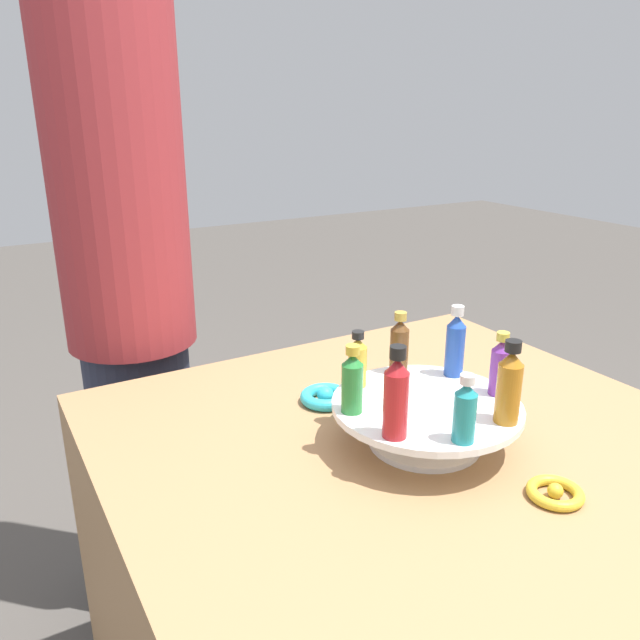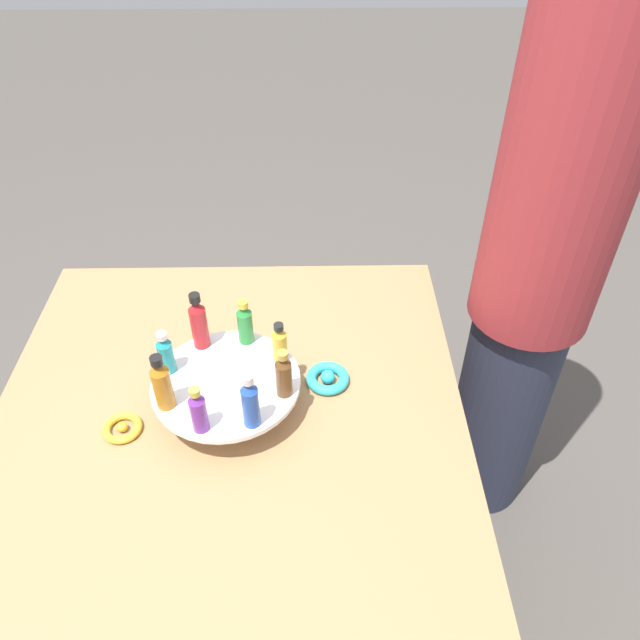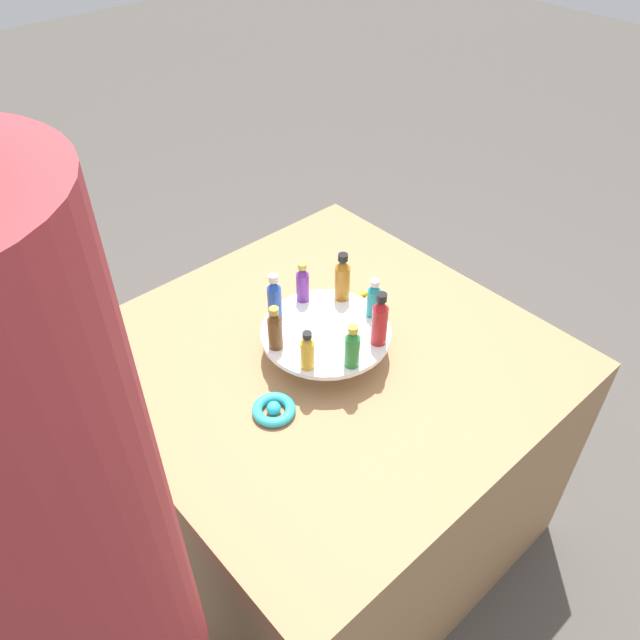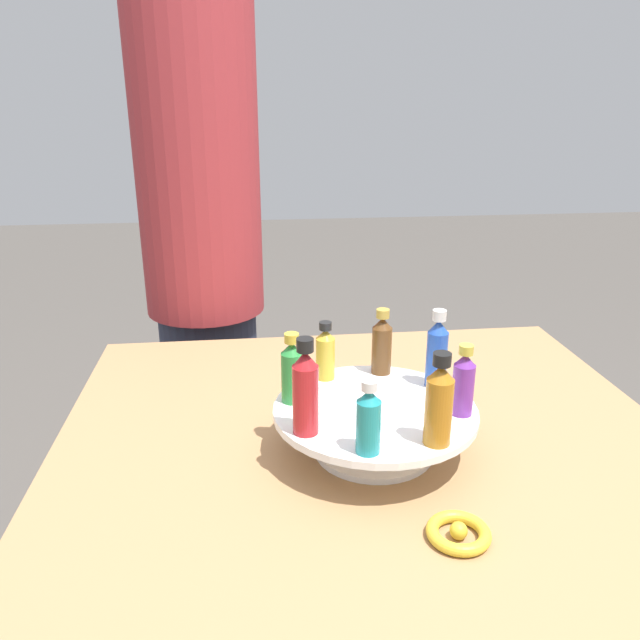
{
  "view_description": "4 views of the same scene",
  "coord_description": "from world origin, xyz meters",
  "px_view_note": "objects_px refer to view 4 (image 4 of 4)",
  "views": [
    {
      "loc": [
        0.63,
        0.72,
        1.29
      ],
      "look_at": [
        0.09,
        -0.21,
        0.92
      ],
      "focal_mm": 35.0,
      "sensor_mm": 36.0,
      "label": 1
    },
    {
      "loc": [
        -0.92,
        -0.18,
        1.8
      ],
      "look_at": [
        0.08,
        -0.2,
        0.92
      ],
      "focal_mm": 35.0,
      "sensor_mm": 36.0,
      "label": 2
    },
    {
      "loc": [
        0.83,
        -0.76,
        1.84
      ],
      "look_at": [
        0.01,
        -0.03,
        0.88
      ],
      "focal_mm": 35.0,
      "sensor_mm": 36.0,
      "label": 3
    },
    {
      "loc": [
        0.18,
        0.85,
        1.28
      ],
      "look_at": [
        0.07,
        -0.16,
        0.91
      ],
      "focal_mm": 35.0,
      "sensor_mm": 36.0,
      "label": 4
    }
  ],
  "objects_px": {
    "bottle_green": "(292,371)",
    "bottle_gold": "(325,353)",
    "ribbon_bow_teal": "(317,386)",
    "bottle_blue": "(437,352)",
    "bottle_brown": "(382,344)",
    "display_stand": "(375,422)",
    "bottle_teal": "(369,420)",
    "bottle_red": "(305,390)",
    "ribbon_bow_gold": "(458,533)",
    "bottle_amber": "(439,403)",
    "person_figure": "(203,252)",
    "bottle_purple": "(463,383)"
  },
  "relations": [
    {
      "from": "display_stand",
      "to": "person_figure",
      "type": "bearing_deg",
      "value": -67.69
    },
    {
      "from": "person_figure",
      "to": "bottle_red",
      "type": "bearing_deg",
      "value": -9.05
    },
    {
      "from": "bottle_blue",
      "to": "bottle_brown",
      "type": "xyz_separation_m",
      "value": [
        0.08,
        -0.06,
        -0.01
      ]
    },
    {
      "from": "bottle_blue",
      "to": "bottle_teal",
      "type": "relative_size",
      "value": 1.25
    },
    {
      "from": "display_stand",
      "to": "bottle_blue",
      "type": "height_order",
      "value": "bottle_blue"
    },
    {
      "from": "bottle_red",
      "to": "bottle_teal",
      "type": "relative_size",
      "value": 1.36
    },
    {
      "from": "bottle_red",
      "to": "bottle_teal",
      "type": "height_order",
      "value": "bottle_red"
    },
    {
      "from": "ribbon_bow_teal",
      "to": "person_figure",
      "type": "relative_size",
      "value": 0.06
    },
    {
      "from": "bottle_green",
      "to": "bottle_gold",
      "type": "bearing_deg",
      "value": -128.27
    },
    {
      "from": "bottle_red",
      "to": "ribbon_bow_teal",
      "type": "distance_m",
      "value": 0.32
    },
    {
      "from": "bottle_purple",
      "to": "bottle_blue",
      "type": "distance_m",
      "value": 0.1
    },
    {
      "from": "ribbon_bow_gold",
      "to": "person_figure",
      "type": "distance_m",
      "value": 1.04
    },
    {
      "from": "bottle_blue",
      "to": "bottle_brown",
      "type": "height_order",
      "value": "bottle_blue"
    },
    {
      "from": "bottle_teal",
      "to": "ribbon_bow_gold",
      "type": "bearing_deg",
      "value": 137.64
    },
    {
      "from": "bottle_purple",
      "to": "bottle_brown",
      "type": "distance_m",
      "value": 0.19
    },
    {
      "from": "bottle_gold",
      "to": "display_stand",
      "type": "bearing_deg",
      "value": 119.23
    },
    {
      "from": "bottle_red",
      "to": "ribbon_bow_gold",
      "type": "xyz_separation_m",
      "value": [
        -0.18,
        0.16,
        -0.14
      ]
    },
    {
      "from": "bottle_amber",
      "to": "bottle_brown",
      "type": "bearing_deg",
      "value": -83.27
    },
    {
      "from": "bottle_green",
      "to": "bottle_teal",
      "type": "bearing_deg",
      "value": 119.23
    },
    {
      "from": "bottle_brown",
      "to": "bottle_red",
      "type": "xyz_separation_m",
      "value": [
        0.15,
        0.19,
        0.01
      ]
    },
    {
      "from": "bottle_blue",
      "to": "bottle_gold",
      "type": "xyz_separation_m",
      "value": [
        0.18,
        -0.05,
        -0.01
      ]
    },
    {
      "from": "bottle_teal",
      "to": "ribbon_bow_teal",
      "type": "distance_m",
      "value": 0.37
    },
    {
      "from": "bottle_green",
      "to": "bottle_red",
      "type": "distance_m",
      "value": 0.1
    },
    {
      "from": "bottle_amber",
      "to": "bottle_teal",
      "type": "relative_size",
      "value": 1.27
    },
    {
      "from": "bottle_brown",
      "to": "display_stand",
      "type": "bearing_deg",
      "value": 74.23
    },
    {
      "from": "bottle_blue",
      "to": "person_figure",
      "type": "distance_m",
      "value": 0.8
    },
    {
      "from": "bottle_green",
      "to": "ribbon_bow_teal",
      "type": "distance_m",
      "value": 0.23
    },
    {
      "from": "display_stand",
      "to": "bottle_red",
      "type": "relative_size",
      "value": 2.2
    },
    {
      "from": "bottle_amber",
      "to": "bottle_red",
      "type": "xyz_separation_m",
      "value": [
        0.18,
        -0.05,
        0.0
      ]
    },
    {
      "from": "display_stand",
      "to": "person_figure",
      "type": "xyz_separation_m",
      "value": [
        0.3,
        -0.74,
        0.1
      ]
    },
    {
      "from": "bottle_blue",
      "to": "bottle_green",
      "type": "xyz_separation_m",
      "value": [
        0.24,
        0.03,
        -0.01
      ]
    },
    {
      "from": "bottle_amber",
      "to": "bottle_blue",
      "type": "distance_m",
      "value": 0.19
    },
    {
      "from": "bottle_green",
      "to": "bottle_blue",
      "type": "bearing_deg",
      "value": -173.27
    },
    {
      "from": "bottle_red",
      "to": "bottle_green",
      "type": "bearing_deg",
      "value": -83.27
    },
    {
      "from": "bottle_teal",
      "to": "person_figure",
      "type": "height_order",
      "value": "person_figure"
    },
    {
      "from": "bottle_brown",
      "to": "ribbon_bow_gold",
      "type": "height_order",
      "value": "bottle_brown"
    },
    {
      "from": "ribbon_bow_teal",
      "to": "bottle_purple",
      "type": "bearing_deg",
      "value": 127.09
    },
    {
      "from": "display_stand",
      "to": "bottle_blue",
      "type": "relative_size",
      "value": 2.39
    },
    {
      "from": "bottle_brown",
      "to": "bottle_gold",
      "type": "xyz_separation_m",
      "value": [
        0.1,
        0.01,
        -0.01
      ]
    },
    {
      "from": "display_stand",
      "to": "bottle_purple",
      "type": "height_order",
      "value": "bottle_purple"
    },
    {
      "from": "bottle_teal",
      "to": "ribbon_bow_gold",
      "type": "xyz_separation_m",
      "value": [
        -0.1,
        0.09,
        -0.12
      ]
    },
    {
      "from": "bottle_purple",
      "to": "ribbon_bow_gold",
      "type": "bearing_deg",
      "value": 72.06
    },
    {
      "from": "person_figure",
      "to": "bottle_blue",
      "type": "bearing_deg",
      "value": 9.4
    },
    {
      "from": "bottle_amber",
      "to": "ribbon_bow_gold",
      "type": "height_order",
      "value": "bottle_amber"
    },
    {
      "from": "bottle_teal",
      "to": "person_figure",
      "type": "relative_size",
      "value": 0.06
    },
    {
      "from": "person_figure",
      "to": "bottle_teal",
      "type": "bearing_deg",
      "value": -5.11
    },
    {
      "from": "ribbon_bow_teal",
      "to": "bottle_blue",
      "type": "bearing_deg",
      "value": 139.36
    },
    {
      "from": "bottle_brown",
      "to": "ribbon_bow_teal",
      "type": "relative_size",
      "value": 1.18
    },
    {
      "from": "ribbon_bow_gold",
      "to": "display_stand",
      "type": "bearing_deg",
      "value": -73.1
    },
    {
      "from": "bottle_red",
      "to": "bottle_purple",
      "type": "bearing_deg",
      "value": -173.27
    }
  ]
}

